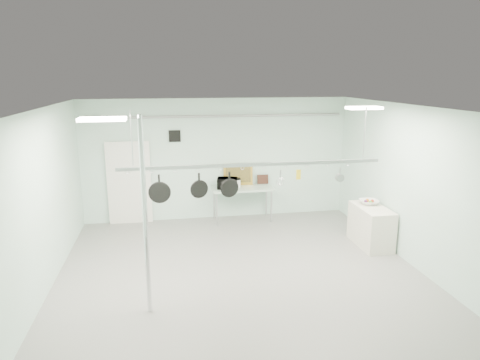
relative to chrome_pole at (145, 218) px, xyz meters
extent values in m
plane|color=gray|center=(1.70, 0.60, -1.60)|extent=(8.00, 8.00, 0.00)
cube|color=silver|center=(1.70, 0.60, 1.59)|extent=(7.00, 8.00, 0.02)
cube|color=silver|center=(1.70, 4.59, 0.00)|extent=(7.00, 0.02, 3.20)
cube|color=silver|center=(5.19, 0.60, 0.00)|extent=(0.02, 8.00, 3.20)
cube|color=silver|center=(-0.60, 4.54, -0.55)|extent=(1.10, 0.10, 2.20)
cube|color=black|center=(0.60, 4.57, 0.65)|extent=(0.30, 0.04, 0.30)
cylinder|color=gray|center=(1.70, 4.50, 1.15)|extent=(6.60, 0.07, 0.07)
cylinder|color=silver|center=(0.00, 0.00, 0.00)|extent=(0.08, 0.08, 3.20)
cube|color=#9CB7A3|center=(2.30, 4.20, -0.72)|extent=(1.60, 0.70, 0.05)
cylinder|color=#B7B7BC|center=(1.58, 3.92, -1.17)|extent=(0.04, 0.04, 0.86)
cylinder|color=#B7B7BC|center=(1.58, 4.48, -1.17)|extent=(0.04, 0.04, 0.86)
cylinder|color=#B7B7BC|center=(3.02, 3.92, -1.17)|extent=(0.04, 0.04, 0.86)
cylinder|color=#B7B7BC|center=(3.02, 4.48, -1.17)|extent=(0.04, 0.04, 0.86)
cube|color=beige|center=(4.85, 2.00, -1.15)|extent=(0.60, 1.20, 0.90)
cube|color=#B7B7BC|center=(1.90, 0.90, 0.60)|extent=(4.80, 0.06, 0.06)
cylinder|color=#B7B7BC|center=(-0.20, 0.90, 1.10)|extent=(0.02, 0.02, 0.94)
cylinder|color=#B7B7BC|center=(4.00, 0.90, 1.10)|extent=(0.02, 0.02, 0.94)
cube|color=white|center=(-0.50, -0.20, 1.56)|extent=(0.65, 0.30, 0.05)
cube|color=white|center=(4.10, 1.20, 1.56)|extent=(0.65, 0.30, 0.05)
imported|color=black|center=(1.90, 4.17, -0.55)|extent=(0.57, 0.45, 0.28)
cylinder|color=white|center=(2.17, 4.23, -0.59)|extent=(0.16, 0.16, 0.21)
cube|color=gold|center=(2.24, 4.50, -0.41)|extent=(0.79, 0.18, 0.58)
cube|color=black|center=(2.92, 4.50, -0.57)|extent=(0.30, 0.10, 0.25)
imported|color=silver|center=(4.88, 2.23, -0.65)|extent=(0.43, 0.43, 0.10)
camera|label=1|loc=(0.36, -6.46, 2.15)|focal=32.00mm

